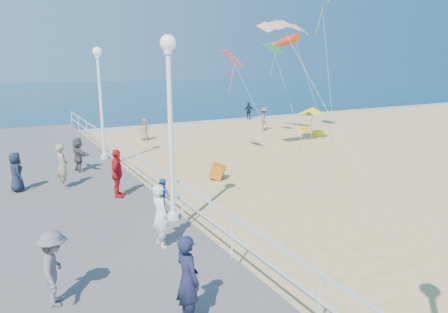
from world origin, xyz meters
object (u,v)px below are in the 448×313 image
lamp_post_mid (170,110)px  beach_walker_c (145,130)px  spectator_0 (188,279)px  beach_chair_left (318,134)px  beach_walker_b (249,111)px  spectator_2 (54,268)px  spectator_5 (78,154)px  woman_holding_toddler (160,216)px  spectator_4 (16,172)px  beach_chair_right (303,129)px  lamp_post_far (100,92)px  beach_walker_a (264,119)px  box_kite (218,173)px  spectator_6 (62,166)px  toddler_held (163,195)px  spectator_3 (117,173)px  beach_umbrella (312,111)px

lamp_post_mid → beach_walker_c: (3.91, 14.74, -2.94)m
spectator_0 → beach_chair_left: spectator_0 is taller
lamp_post_mid → beach_walker_b: size_ratio=3.39×
spectator_2 → spectator_5: bearing=0.1°
woman_holding_toddler → spectator_4: woman_holding_toddler is taller
beach_chair_right → spectator_2: bearing=-141.1°
lamp_post_mid → spectator_0: size_ratio=3.21×
lamp_post_far → beach_walker_c: (3.91, 5.74, -2.94)m
beach_walker_a → woman_holding_toddler: bearing=165.3°
box_kite → beach_chair_left: (11.21, 6.06, -0.10)m
lamp_post_far → spectator_0: size_ratio=3.21×
lamp_post_mid → spectator_6: size_ratio=3.15×
toddler_held → spectator_3: 4.27m
spectator_5 → beach_umbrella: (15.40, 2.68, 0.77)m
spectator_4 → spectator_6: size_ratio=0.86×
box_kite → beach_chair_right: 13.97m
box_kite → beach_umbrella: 11.67m
woman_holding_toddler → beach_chair_right: bearing=-58.3°
box_kite → spectator_4: bearing=124.4°
box_kite → beach_walker_a: bearing=-1.4°
lamp_post_far → beach_chair_right: 15.98m
beach_walker_b → beach_chair_left: bearing=98.6°
beach_walker_b → beach_chair_left: size_ratio=2.85×
spectator_0 → spectator_5: (0.10, 11.83, -0.09)m
spectator_2 → beach_chair_right: 24.23m
lamp_post_far → beach_walker_c: bearing=55.7°
spectator_5 → beach_chair_left: (16.47, 3.19, -0.94)m
spectator_3 → box_kite: bearing=-45.7°
spectator_2 → spectator_5: (2.10, 10.10, -0.01)m
box_kite → spectator_2: bearing=176.2°
spectator_4 → beach_walker_c: bearing=-51.1°
woman_holding_toddler → spectator_2: bearing=109.5°
woman_holding_toddler → spectator_4: 7.45m
spectator_6 → beach_walker_a: bearing=-63.5°
lamp_post_mid → box_kite: size_ratio=8.87×
spectator_4 → beach_chair_right: bearing=-81.5°
lamp_post_far → beach_walker_a: lamp_post_far is taller
toddler_held → beach_walker_c: (4.71, 16.14, -0.97)m
spectator_0 → spectator_5: 11.83m
beach_walker_c → beach_umbrella: bearing=13.8°
spectator_5 → spectator_4: bearing=114.6°
spectator_4 → spectator_6: bearing=-114.6°
spectator_6 → beach_chair_right: spectator_6 is taller
spectator_0 → spectator_3: (0.68, 7.54, 0.02)m
spectator_2 → beach_walker_a: (16.67, 17.15, -0.27)m
spectator_6 → beach_walker_c: (6.32, 9.84, -0.52)m
lamp_post_mid → woman_holding_toddler: size_ratio=3.25×
beach_chair_left → spectator_5: bearing=-169.0°
woman_holding_toddler → beach_umbrella: (14.86, 11.37, 0.69)m
lamp_post_mid → spectator_2: (-3.60, -2.97, -2.51)m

